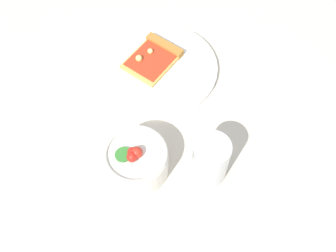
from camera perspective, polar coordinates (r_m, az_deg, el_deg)
name	(u,v)px	position (r m, az deg, el deg)	size (l,w,h in m)	color
ground_plane	(149,75)	(0.95, -2.59, 6.98)	(2.40, 2.40, 0.00)	beige
plate	(160,68)	(0.95, -1.11, 7.96)	(0.26, 0.26, 0.01)	white
pizza_slice_main	(154,57)	(0.96, -1.90, 9.48)	(0.13, 0.12, 0.02)	#E5B256
salad_bowl	(136,160)	(0.80, -4.36, -4.72)	(0.12, 0.12, 0.08)	white
soda_glass	(210,160)	(0.78, 5.79, -4.72)	(0.07, 0.07, 0.11)	silver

